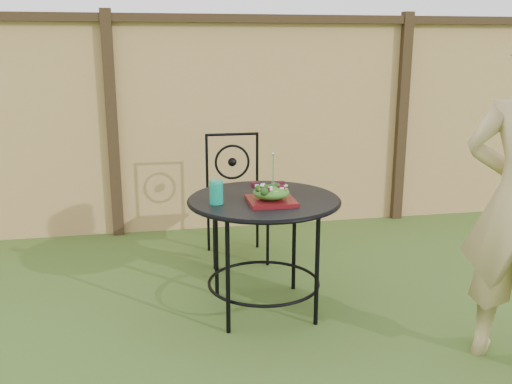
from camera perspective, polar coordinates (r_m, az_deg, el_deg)
ground at (r=3.36m, az=8.49°, el=-14.40°), size 60.00×60.00×0.00m
fence at (r=5.10m, az=0.68°, el=6.99°), size 8.00×0.12×1.90m
patio_table at (r=3.45m, az=0.79°, el=-2.82°), size 0.92×0.92×0.72m
patio_chair at (r=4.39m, az=-2.06°, el=-0.15°), size 0.46×0.46×0.95m
salad_plate at (r=3.31m, az=1.53°, el=-0.90°), size 0.27×0.27×0.02m
salad at (r=3.29m, az=1.53°, el=-0.02°), size 0.21×0.21×0.08m
fork at (r=3.26m, az=1.72°, el=2.20°), size 0.01×0.01×0.18m
drinking_glass at (r=3.28m, az=-3.99°, el=0.01°), size 0.08×0.08×0.14m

